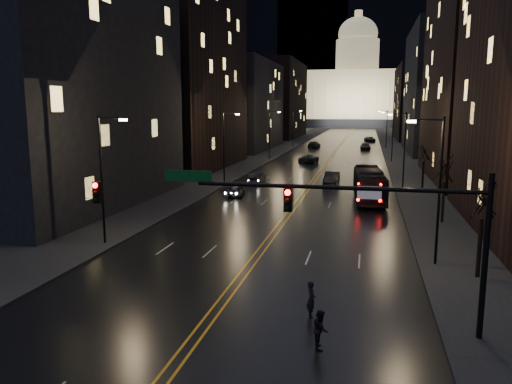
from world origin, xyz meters
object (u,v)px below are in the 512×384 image
Objects in this scene: oncoming_car_b at (257,178)px; bus at (369,185)px; oncoming_car_a at (236,190)px; pedestrian_a at (311,299)px; pedestrian_b at (321,329)px; receding_car_a at (332,178)px; traffic_signal at (345,214)px.

bus is at bearing 145.71° from oncoming_car_b.
oncoming_car_a is 2.34× the size of pedestrian_a.
pedestrian_b reaches higher than oncoming_car_a.
oncoming_car_a is at bearing 86.36° from oncoming_car_b.
receding_car_a is at bearing -16.29° from pedestrian_a.
pedestrian_a reaches higher than pedestrian_b.
traffic_signal is 42.18m from receding_car_a.
pedestrian_a is (11.43, -29.69, 0.17)m from oncoming_car_a.
traffic_signal is 3.63× the size of receding_car_a.
traffic_signal reaches higher than oncoming_car_b.
pedestrian_b is (-0.73, -2.00, -4.31)m from traffic_signal.
receding_car_a is 2.78× the size of pedestrian_a.
pedestrian_b is (12.13, -32.59, 0.11)m from oncoming_car_a.
pedestrian_a is at bearing -84.92° from receding_car_a.
oncoming_car_a is at bearing 112.81° from traffic_signal.
pedestrian_a is (1.98, -40.92, 0.07)m from receding_car_a.
traffic_signal is 33.48m from oncoming_car_a.
pedestrian_a is at bearing 4.19° from pedestrian_b.
traffic_signal reaches higher than pedestrian_a.
oncoming_car_b is 43.77m from pedestrian_b.
pedestrian_b is at bearing 174.42° from pedestrian_a.
traffic_signal is 4.32× the size of oncoming_car_a.
pedestrian_a is (-1.43, 0.90, -4.25)m from traffic_signal.
traffic_signal is 42.29m from oncoming_car_b.
oncoming_car_b is at bearing -98.94° from oncoming_car_a.
traffic_signal is at bearing -29.48° from pedestrian_b.
oncoming_car_a is 9.54m from oncoming_car_b.
receding_car_a is at bearing 94.66° from traffic_signal.
receding_car_a is (-3.41, 41.82, -4.32)m from traffic_signal.
pedestrian_b reaches higher than oncoming_car_b.
pedestrian_a reaches higher than oncoming_car_b.
oncoming_car_b is (-12.62, 40.13, -4.36)m from traffic_signal.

